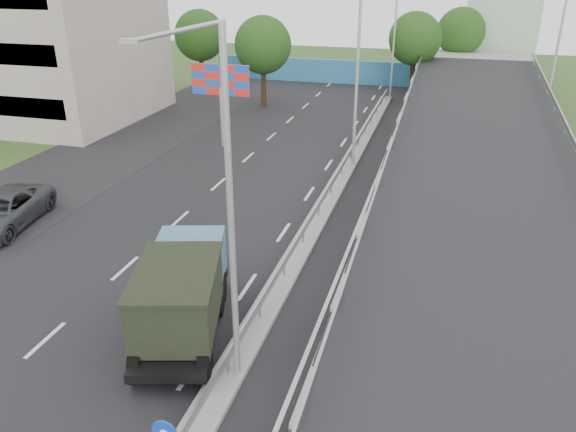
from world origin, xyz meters
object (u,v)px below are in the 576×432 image
(lamp_post_mid, at_px, (354,71))
(church, at_px, (500,27))
(billboard, at_px, (221,85))
(lamp_post_far, at_px, (392,33))
(dump_truck, at_px, (182,291))
(lamp_post_near, at_px, (223,200))
(parked_car_c, at_px, (1,211))

(lamp_post_mid, relative_size, church, 0.73)
(lamp_post_mid, distance_m, billboard, 9.47)
(lamp_post_far, height_order, church, church)
(lamp_post_far, xyz_separation_m, church, (9.89, 14.00, -0.50))
(dump_truck, bearing_deg, lamp_post_near, -53.02)
(lamp_post_near, relative_size, dump_truck, 1.48)
(lamp_post_near, bearing_deg, parked_car_c, 153.77)
(parked_car_c, bearing_deg, billboard, 61.62)
(lamp_post_near, distance_m, parked_car_c, 16.62)
(lamp_post_far, distance_m, dump_truck, 38.53)
(lamp_post_far, bearing_deg, lamp_post_mid, -90.00)
(lamp_post_mid, bearing_deg, billboard, 167.62)
(church, xyz_separation_m, dump_truck, (-12.26, -52.22, -3.74))
(dump_truck, bearing_deg, lamp_post_far, 70.30)
(lamp_post_far, height_order, parked_car_c, lamp_post_far)
(lamp_post_far, bearing_deg, parked_car_c, -113.32)
(lamp_post_mid, bearing_deg, dump_truck, -97.41)
(lamp_post_near, xyz_separation_m, parked_car_c, (-14.22, 7.01, -4.98))
(lamp_post_mid, xyz_separation_m, lamp_post_far, (0.00, 20.00, 0.00))
(lamp_post_near, distance_m, billboard, 23.87)
(lamp_post_far, distance_m, billboard, 20.24)
(lamp_post_mid, distance_m, lamp_post_far, 20.00)
(lamp_post_mid, bearing_deg, church, 73.78)
(church, xyz_separation_m, parked_car_c, (-24.11, -46.99, -4.48))
(billboard, bearing_deg, church, 59.30)
(dump_truck, bearing_deg, lamp_post_mid, 66.44)
(dump_truck, bearing_deg, church, 60.64)
(lamp_post_near, distance_m, lamp_post_mid, 20.00)
(lamp_post_far, bearing_deg, dump_truck, -93.55)
(lamp_post_near, height_order, billboard, lamp_post_near)
(lamp_post_near, xyz_separation_m, dump_truck, (-2.37, 1.78, -4.24))
(lamp_post_far, xyz_separation_m, parked_car_c, (-14.22, -32.99, -4.98))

